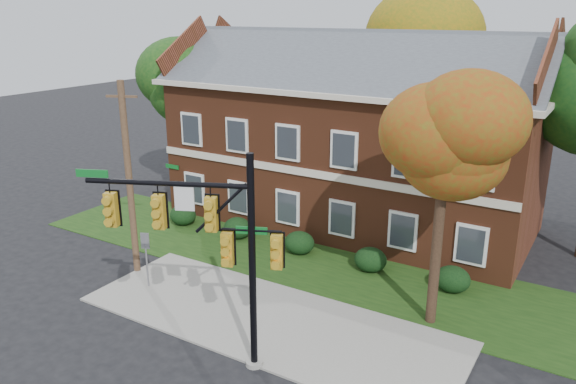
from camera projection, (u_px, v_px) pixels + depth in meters
The scene contains 15 objects.
ground at pixel (252, 334), 19.33m from camera, with size 120.00×120.00×0.00m, color black.
sidewalk at pixel (268, 320), 20.13m from camera, with size 14.00×5.00×0.08m, color gray.
grass_strip at pixel (331, 269), 24.20m from camera, with size 30.00×6.00×0.04m, color #193811.
apartment_building at pixel (352, 127), 28.49m from camera, with size 18.80×8.80×9.74m.
hedge_far_left at pixel (183, 215), 29.06m from camera, with size 1.40×1.26×1.05m, color black.
hedge_left at pixel (238, 228), 27.33m from camera, with size 1.40×1.26×1.05m, color black.
hedge_center at pixel (299, 243), 25.60m from camera, with size 1.40×1.26×1.05m, color black.
hedge_right at pixel (370, 260), 23.87m from camera, with size 1.40×1.26×1.05m, color black.
hedge_far_right at pixel (453, 279), 22.14m from camera, with size 1.40×1.26×1.05m, color black.
tree_near_right at pixel (452, 141), 17.83m from camera, with size 4.50×4.25×8.58m.
tree_left_rear at pixel (189, 83), 31.88m from camera, with size 5.40×5.10×8.88m.
tree_far_rear at pixel (432, 42), 33.01m from camera, with size 6.84×6.46×11.52m.
traffic_signal at pixel (211, 238), 16.49m from camera, with size 5.70×2.63×6.87m.
utility_pole at pixel (129, 180), 22.70m from camera, with size 1.19×0.57×8.10m.
sign_post at pixel (146, 251), 22.09m from camera, with size 0.33×0.17×2.37m.
Camera 1 is at (9.85, -13.76, 10.63)m, focal length 35.00 mm.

